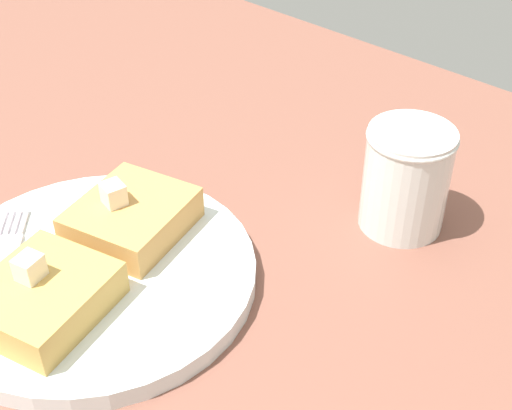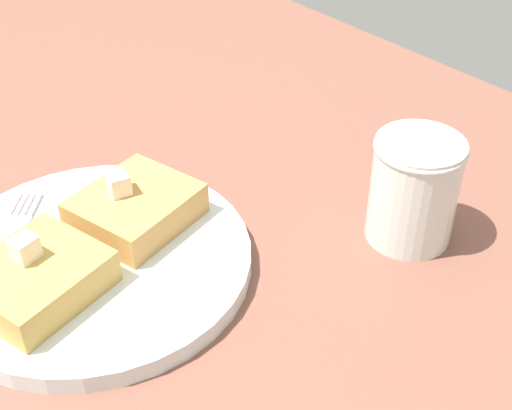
{
  "view_description": "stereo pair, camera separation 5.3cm",
  "coord_description": "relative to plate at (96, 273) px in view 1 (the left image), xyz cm",
  "views": [
    {
      "loc": [
        15.82,
        41.75,
        39.39
      ],
      "look_at": [
        -15.53,
        13.44,
        7.26
      ],
      "focal_mm": 50.0,
      "sensor_mm": 36.0,
      "label": 1
    },
    {
      "loc": [
        12.02,
        45.46,
        39.39
      ],
      "look_at": [
        -15.53,
        13.44,
        7.26
      ],
      "focal_mm": 50.0,
      "sensor_mm": 36.0,
      "label": 2
    }
  ],
  "objects": [
    {
      "name": "syrup_jar",
      "position": [
        -21.1,
        12.76,
        3.29
      ],
      "size": [
        7.01,
        7.01,
        8.72
      ],
      "color": "#391B06",
      "rests_on": "table_surface"
    },
    {
      "name": "butter_pat_secondary",
      "position": [
        5.48,
        0.28,
        4.13
      ],
      "size": [
        2.0,
        1.88,
        1.7
      ],
      "primitive_type": "cube",
      "rotation": [
        0.0,
        0.0,
        0.23
      ],
      "color": "#F5E9CB",
      "rests_on": "toast_slice_middle"
    },
    {
      "name": "toast_slice_left",
      "position": [
        -4.65,
        -1.15,
        1.95
      ],
      "size": [
        10.3,
        9.5,
        2.66
      ],
      "primitive_type": "cube",
      "rotation": [
        0.0,
        0.0,
        0.24
      ],
      "color": "tan",
      "rests_on": "plate"
    },
    {
      "name": "toast_slice_middle",
      "position": [
        4.65,
        1.15,
        1.95
      ],
      "size": [
        10.3,
        9.5,
        2.66
      ],
      "primitive_type": "cube",
      "rotation": [
        0.0,
        0.0,
        0.24
      ],
      "color": "tan",
      "rests_on": "plate"
    },
    {
      "name": "plate",
      "position": [
        0.0,
        0.0,
        0.0
      ],
      "size": [
        23.64,
        23.64,
        1.48
      ],
      "color": "silver",
      "rests_on": "table_surface"
    },
    {
      "name": "butter_pat_primary",
      "position": [
        -3.93,
        -2.05,
        4.13
      ],
      "size": [
        1.86,
        1.99,
        1.7
      ],
      "primitive_type": "cube",
      "rotation": [
        0.0,
        0.0,
        1.35
      ],
      "color": "#F7E8CB",
      "rests_on": "toast_slice_left"
    }
  ]
}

